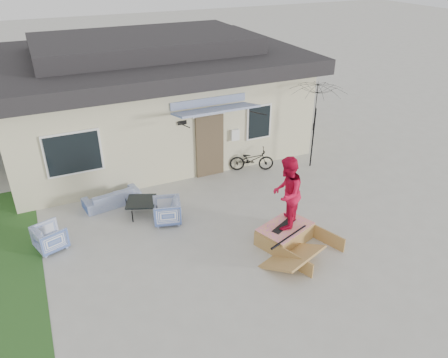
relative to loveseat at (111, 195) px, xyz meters
name	(u,v)px	position (x,y,z in m)	size (l,w,h in m)	color
ground	(243,260)	(2.39, -3.93, -0.32)	(90.00, 90.00, 0.00)	#AAA89F
grass_strip	(11,268)	(-2.81, -1.93, -0.32)	(1.40, 8.00, 0.01)	#234C1D
house	(148,94)	(2.39, 4.06, 1.62)	(10.80, 8.49, 4.10)	beige
loveseat	(111,195)	(0.00, 0.00, 0.00)	(1.65, 0.48, 0.64)	#3954A1
armchair_left	(50,236)	(-1.83, -1.49, 0.04)	(0.70, 0.66, 0.72)	#3954A1
armchair_right	(167,210)	(1.22, -1.56, 0.06)	(0.74, 0.69, 0.76)	#3954A1
coffee_table	(142,207)	(0.68, -0.82, -0.12)	(0.80, 0.80, 0.39)	black
bicycle	(252,157)	(4.82, 0.27, 0.16)	(0.52, 1.50, 0.96)	black
patio_umbrella	(315,119)	(6.85, -0.30, 1.43)	(2.28, 2.18, 2.20)	black
skate_ramp	(285,234)	(3.71, -3.69, -0.10)	(1.36, 1.81, 0.45)	#A2773D
skateboard	(284,225)	(3.70, -3.65, 0.16)	(0.85, 0.21, 0.05)	black
skater	(287,192)	(3.70, -3.65, 1.14)	(0.93, 0.72, 1.91)	red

